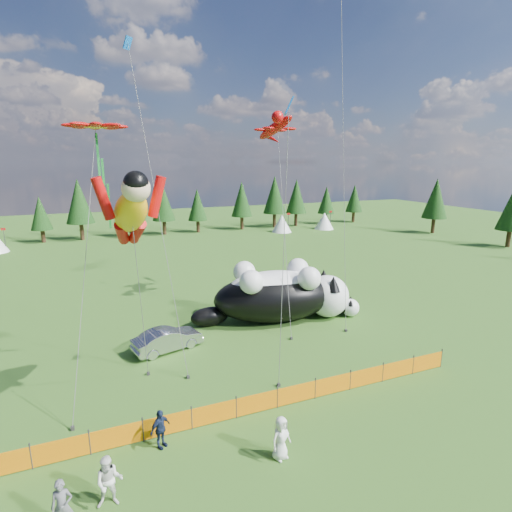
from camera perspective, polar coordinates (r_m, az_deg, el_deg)
The scene contains 17 objects.
ground at distance 21.81m, azimuth -2.97°, elevation -17.30°, with size 160.00×160.00×0.00m, color #133609.
safety_fence at distance 19.16m, azimuth 0.17°, elevation -20.26°, with size 22.06×0.06×1.10m.
tree_line at distance 63.46m, azimuth -16.66°, elevation 6.30°, with size 90.00×4.00×8.00m, color black, non-canonical shape.
festival_tents at distance 61.01m, azimuth -5.66°, elevation 4.06°, with size 50.00×3.20×2.80m, color white, non-canonical shape.
cat_large at distance 28.53m, azimuth 3.61°, elevation -5.37°, with size 11.49×5.48×4.17m.
cat_small at distance 30.35m, azimuth 10.51°, elevation -6.70°, with size 4.28×3.49×1.76m.
car at distance 25.08m, azimuth -12.50°, elevation -11.55°, with size 1.46×4.19×1.38m, color #B7B7BC.
spectator_a at distance 15.51m, azimuth -25.95°, elevation -29.44°, with size 0.64×0.42×1.75m, color #5B5B60.
spectator_b at distance 15.72m, azimuth -20.24°, elevation -27.99°, with size 0.88×0.52×1.82m, color silver.
spectator_c at distance 17.58m, azimuth -13.52°, elevation -22.89°, with size 0.96×0.49×1.63m, color #141E39.
spectator_e at distance 16.68m, azimuth 3.58°, elevation -24.52°, with size 0.85×0.55×1.74m, color silver.
superhero_kite at distance 17.76m, azimuth -17.49°, elevation 5.96°, with size 4.21×4.80×11.13m.
gecko_kite at distance 32.05m, azimuth 2.75°, elevation 17.80°, with size 4.52×11.18×15.83m.
flower_kite at distance 21.58m, azimuth -21.94°, elevation 16.40°, with size 3.94×6.78×13.70m.
diamond_kite_a at distance 24.34m, azimuth -17.30°, elevation 24.40°, with size 1.85×5.65×18.19m.
diamond_kite_b at distance 33.27m, azimuth 12.13°, elevation 30.74°, with size 3.00×6.76×24.15m.
diamond_kite_c at distance 18.85m, azimuth 4.68°, elevation 19.08°, with size 0.85×1.13×14.31m.
Camera 1 is at (-6.08, -17.77, 11.08)m, focal length 28.00 mm.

